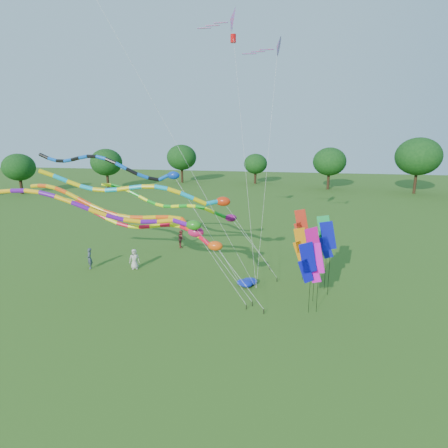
% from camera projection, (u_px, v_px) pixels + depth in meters
% --- Properties ---
extents(ground, '(160.00, 160.00, 0.00)m').
position_uv_depth(ground, '(206.00, 318.00, 21.62)').
color(ground, '#2A5115').
rests_on(ground, ground).
extents(tree_ring, '(116.36, 117.54, 9.37)m').
position_uv_depth(tree_ring, '(145.00, 224.00, 20.72)').
color(tree_ring, '#382314').
rests_on(tree_ring, ground).
extents(tube_kite_red, '(13.62, 2.74, 6.54)m').
position_uv_depth(tube_kite_red, '(158.00, 228.00, 23.78)').
color(tube_kite_red, black).
rests_on(tube_kite_red, ground).
extents(tube_kite_orange, '(16.22, 3.83, 7.44)m').
position_uv_depth(tube_kite_orange, '(128.00, 212.00, 24.66)').
color(tube_kite_orange, black).
rests_on(tube_kite_orange, ground).
extents(tube_kite_purple, '(17.31, 1.65, 7.79)m').
position_uv_depth(tube_kite_purple, '(104.00, 210.00, 22.52)').
color(tube_kite_purple, black).
rests_on(tube_kite_purple, ground).
extents(tube_kite_blue, '(14.15, 1.09, 9.52)m').
position_uv_depth(tube_kite_blue, '(121.00, 168.00, 25.23)').
color(tube_kite_blue, black).
rests_on(tube_kite_blue, ground).
extents(tube_kite_cyan, '(15.01, 3.73, 8.61)m').
position_uv_depth(tube_kite_cyan, '(158.00, 193.00, 24.50)').
color(tube_kite_cyan, black).
rests_on(tube_kite_cyan, ground).
extents(tube_kite_green, '(14.32, 2.24, 6.74)m').
position_uv_depth(tube_kite_green, '(181.00, 206.00, 30.25)').
color(tube_kite_green, black).
rests_on(tube_kite_green, ground).
extents(delta_kite_high_a, '(4.40, 3.32, 18.11)m').
position_uv_depth(delta_kite_high_a, '(232.00, 20.00, 23.49)').
color(delta_kite_high_a, black).
rests_on(delta_kite_high_a, ground).
extents(delta_kite_high_c, '(2.81, 3.31, 16.34)m').
position_uv_depth(delta_kite_high_c, '(278.00, 47.00, 23.63)').
color(delta_kite_high_c, black).
rests_on(delta_kite_high_c, ground).
extents(banner_pole_blue_a, '(1.13, 0.43, 4.40)m').
position_uv_depth(banner_pole_blue_a, '(307.00, 263.00, 21.43)').
color(banner_pole_blue_a, black).
rests_on(banner_pole_blue_a, ground).
extents(banner_pole_red, '(1.16, 0.21, 4.86)m').
position_uv_depth(banner_pole_red, '(301.00, 225.00, 28.06)').
color(banner_pole_red, black).
rests_on(banner_pole_red, ground).
extents(banner_pole_magenta_a, '(1.13, 0.43, 4.31)m').
position_uv_depth(banner_pole_magenta_a, '(315.00, 263.00, 21.67)').
color(banner_pole_magenta_a, black).
rests_on(banner_pole_magenta_a, ground).
extents(banner_pole_orange, '(1.16, 0.20, 3.92)m').
position_uv_depth(banner_pole_orange, '(301.00, 244.00, 26.55)').
color(banner_pole_orange, black).
rests_on(banner_pole_orange, ground).
extents(banner_pole_green, '(1.14, 0.38, 5.17)m').
position_uv_depth(banner_pole_green, '(324.00, 234.00, 24.64)').
color(banner_pole_green, black).
rests_on(banner_pole_green, ground).
extents(banner_pole_magenta_b, '(1.12, 0.45, 4.89)m').
position_uv_depth(banner_pole_magenta_b, '(312.00, 247.00, 22.79)').
color(banner_pole_magenta_b, black).
rests_on(banner_pole_magenta_b, ground).
extents(banner_pole_blue_b, '(1.16, 0.25, 5.01)m').
position_uv_depth(banner_pole_blue_b, '(327.00, 240.00, 23.75)').
color(banner_pole_blue_b, black).
rests_on(banner_pole_blue_b, ground).
extents(blue_nylon_heap, '(1.16, 1.58, 0.49)m').
position_uv_depth(blue_nylon_heap, '(248.00, 281.00, 26.34)').
color(blue_nylon_heap, '#0D1FAB').
rests_on(blue_nylon_heap, ground).
extents(person_a, '(0.92, 0.79, 1.60)m').
position_uv_depth(person_a, '(134.00, 259.00, 29.07)').
color(person_a, beige).
rests_on(person_a, ground).
extents(person_b, '(0.65, 0.72, 1.65)m').
position_uv_depth(person_b, '(90.00, 258.00, 29.13)').
color(person_b, '#3A4351').
rests_on(person_b, ground).
extents(person_c, '(0.87, 0.97, 1.63)m').
position_uv_depth(person_c, '(181.00, 239.00, 34.53)').
color(person_c, brown).
rests_on(person_c, ground).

